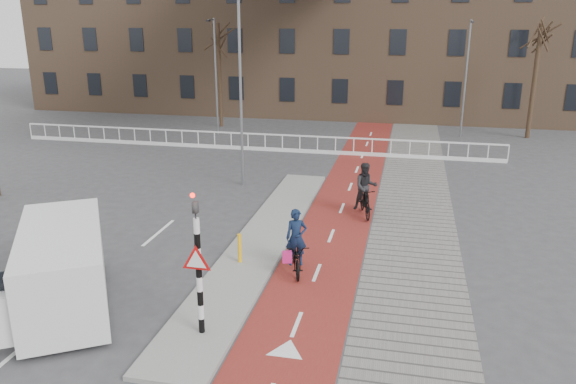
# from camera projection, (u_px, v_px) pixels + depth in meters

# --- Properties ---
(ground) EXTENTS (120.00, 120.00, 0.00)m
(ground) POSITION_uv_depth(u_px,v_px,m) (250.00, 299.00, 15.14)
(ground) COLOR #38383A
(ground) RESTS_ON ground
(bike_lane) EXTENTS (2.50, 60.00, 0.01)m
(bike_lane) POSITION_uv_depth(u_px,v_px,m) (348.00, 193.00, 24.14)
(bike_lane) COLOR maroon
(bike_lane) RESTS_ON ground
(sidewalk) EXTENTS (3.00, 60.00, 0.01)m
(sidewalk) POSITION_uv_depth(u_px,v_px,m) (414.00, 198.00, 23.57)
(sidewalk) COLOR slate
(sidewalk) RESTS_ON ground
(curb_island) EXTENTS (1.80, 16.00, 0.12)m
(curb_island) POSITION_uv_depth(u_px,v_px,m) (263.00, 240.00, 18.99)
(curb_island) COLOR gray
(curb_island) RESTS_ON ground
(traffic_signal) EXTENTS (0.80, 0.80, 3.68)m
(traffic_signal) POSITION_uv_depth(u_px,v_px,m) (198.00, 260.00, 12.78)
(traffic_signal) COLOR black
(traffic_signal) RESTS_ON curb_island
(bollard) EXTENTS (0.12, 0.12, 0.91)m
(bollard) POSITION_uv_depth(u_px,v_px,m) (240.00, 248.00, 17.02)
(bollard) COLOR #FCB60E
(bollard) RESTS_ON curb_island
(cyclist_near) EXTENTS (1.17, 1.98, 1.95)m
(cyclist_near) POSITION_uv_depth(u_px,v_px,m) (296.00, 251.00, 16.57)
(cyclist_near) COLOR black
(cyclist_near) RESTS_ON bike_lane
(cyclist_far) EXTENTS (1.04, 2.02, 2.07)m
(cyclist_far) POSITION_uv_depth(u_px,v_px,m) (365.00, 194.00, 21.21)
(cyclist_far) COLOR black
(cyclist_far) RESTS_ON bike_lane
(van) EXTENTS (4.29, 5.25, 2.13)m
(van) POSITION_uv_depth(u_px,v_px,m) (63.00, 267.00, 14.45)
(van) COLOR silver
(van) RESTS_ON ground
(railing) EXTENTS (28.00, 0.10, 0.99)m
(railing) POSITION_uv_depth(u_px,v_px,m) (248.00, 145.00, 31.90)
(railing) COLOR silver
(railing) RESTS_ON ground
(townhouse_row) EXTENTS (46.00, 10.00, 15.90)m
(townhouse_row) POSITION_uv_depth(u_px,v_px,m) (326.00, 9.00, 43.22)
(townhouse_row) COLOR #7F6047
(townhouse_row) RESTS_ON ground
(tree_mid) EXTENTS (0.24, 0.24, 6.86)m
(tree_mid) POSITION_uv_depth(u_px,v_px,m) (220.00, 76.00, 37.81)
(tree_mid) COLOR #312315
(tree_mid) RESTS_ON ground
(tree_right) EXTENTS (0.27, 0.27, 6.87)m
(tree_right) POSITION_uv_depth(u_px,v_px,m) (534.00, 82.00, 34.13)
(tree_right) COLOR #312315
(tree_right) RESTS_ON ground
(streetlight_near) EXTENTS (0.12, 0.12, 8.12)m
(streetlight_near) POSITION_uv_depth(u_px,v_px,m) (241.00, 95.00, 24.15)
(streetlight_near) COLOR slate
(streetlight_near) RESTS_ON ground
(streetlight_left) EXTENTS (0.12, 0.12, 7.18)m
(streetlight_left) POSITION_uv_depth(u_px,v_px,m) (216.00, 78.00, 35.16)
(streetlight_left) COLOR slate
(streetlight_left) RESTS_ON ground
(streetlight_right) EXTENTS (0.12, 0.12, 7.11)m
(streetlight_right) POSITION_uv_depth(u_px,v_px,m) (465.00, 80.00, 34.45)
(streetlight_right) COLOR slate
(streetlight_right) RESTS_ON ground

